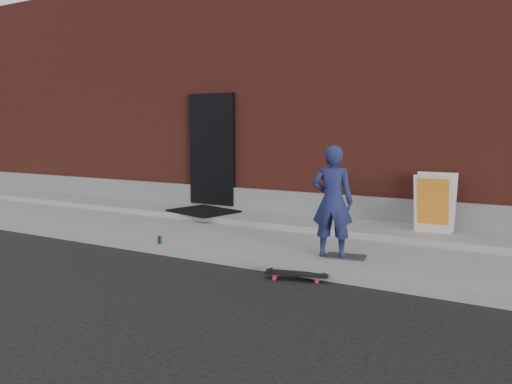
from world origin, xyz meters
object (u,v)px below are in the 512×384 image
Objects in this scene: skateboard at (297,274)px; soda_can at (160,240)px; child at (333,201)px; pizza_sign at (435,202)px.

skateboard is 6.87× the size of soda_can.
child is 13.10× the size of soda_can.
soda_can is (-3.41, -2.37, -0.50)m from pizza_sign.
pizza_sign is 8.18× the size of soda_can.
child is at bearing 76.53° from skateboard.
soda_can is at bearing 2.26° from child.
child is at bearing 12.60° from soda_can.
child is 1.60× the size of pizza_sign.
pizza_sign reaches higher than soda_can.
skateboard is at bearing 66.20° from child.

